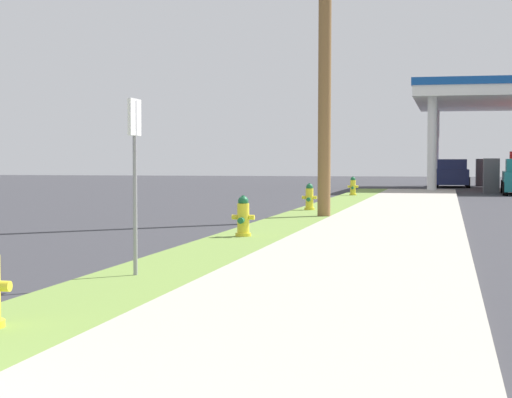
{
  "coord_description": "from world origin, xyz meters",
  "views": [
    {
      "loc": [
        4.25,
        -2.89,
        1.5
      ],
      "look_at": [
        0.64,
        13.47,
        0.76
      ],
      "focal_mm": 61.09,
      "sensor_mm": 36.0,
      "label": 1
    }
  ],
  "objects": [
    {
      "name": "fire_hydrant_second",
      "position": [
        0.61,
        12.51,
        0.45
      ],
      "size": [
        0.42,
        0.38,
        0.74
      ],
      "color": "yellow",
      "rests_on": "grass_verge"
    },
    {
      "name": "street_sign_post",
      "position": [
        0.58,
        6.99,
        1.63
      ],
      "size": [
        0.05,
        0.36,
        2.12
      ],
      "color": "gray",
      "rests_on": "grass_verge"
    },
    {
      "name": "fire_hydrant_fourth",
      "position": [
        0.56,
        31.72,
        0.45
      ],
      "size": [
        0.42,
        0.37,
        0.74
      ],
      "color": "yellow",
      "rests_on": "grass_verge"
    },
    {
      "name": "utility_pole_midground",
      "position": [
        1.24,
        18.66,
        5.46
      ],
      "size": [
        0.35,
        1.4,
        10.5
      ],
      "color": "olive",
      "rests_on": "grass_verge"
    },
    {
      "name": "car_navy_by_far_pump",
      "position": [
        4.47,
        47.73,
        0.72
      ],
      "size": [
        1.94,
        4.5,
        1.57
      ],
      "color": "navy",
      "rests_on": "ground"
    },
    {
      "name": "fire_hydrant_third",
      "position": [
        0.46,
        21.19,
        0.45
      ],
      "size": [
        0.42,
        0.37,
        0.74
      ],
      "color": "yellow",
      "rests_on": "grass_verge"
    }
  ]
}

